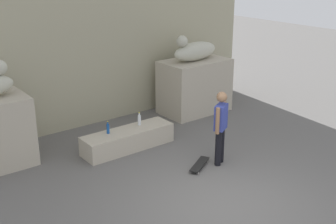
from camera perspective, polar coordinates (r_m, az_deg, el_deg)
ground_plane at (r=8.37m, az=7.01°, el=-11.95°), size 40.00×40.00×0.00m
facade_wall at (r=11.70m, az=-11.89°, el=12.86°), size 10.95×0.60×6.10m
pedestal_right at (r=12.80m, az=3.49°, el=3.40°), size 1.97×1.20×1.55m
statue_reclining_right at (r=12.51m, az=3.48°, el=8.03°), size 1.65×0.74×0.78m
ledge_block at (r=10.49m, az=-5.25°, el=-3.57°), size 2.27×0.66×0.47m
skater at (r=9.52m, az=6.90°, el=-1.67°), size 0.49×0.34×1.67m
skateboard at (r=9.65m, az=4.14°, el=-6.85°), size 0.80×0.57×0.08m
bottle_clear at (r=10.65m, az=-3.77°, el=-1.02°), size 0.08×0.08×0.32m
bottle_blue at (r=10.22m, az=-7.86°, el=-2.14°), size 0.07×0.07×0.30m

